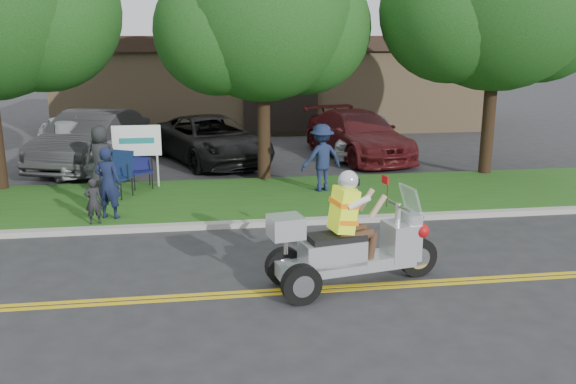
{
  "coord_description": "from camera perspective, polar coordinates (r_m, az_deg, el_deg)",
  "views": [
    {
      "loc": [
        -1.23,
        -9.52,
        4.01
      ],
      "look_at": [
        0.43,
        2.0,
        1.01
      ],
      "focal_mm": 38.0,
      "sensor_mm": 36.0,
      "label": 1
    }
  ],
  "objects": [
    {
      "name": "spectator_chair_b",
      "position": [
        16.33,
        -17.09,
        3.02
      ],
      "size": [
        0.86,
        0.58,
        1.7
      ],
      "primitive_type": "imported",
      "rotation": [
        0.0,
        0.0,
        3.19
      ],
      "color": "black",
      "rests_on": "grass_verge"
    },
    {
      "name": "spectator_chair_a",
      "position": [
        15.68,
        3.16,
        3.24
      ],
      "size": [
        1.26,
        0.96,
        1.73
      ],
      "primitive_type": "imported",
      "rotation": [
        0.0,
        0.0,
        3.46
      ],
      "color": "#172242",
      "rests_on": "grass_verge"
    },
    {
      "name": "parked_car_mid",
      "position": [
        19.94,
        -7.2,
        4.9
      ],
      "size": [
        4.28,
        5.89,
        1.49
      ],
      "primitive_type": "imported",
      "rotation": [
        0.0,
        0.0,
        0.38
      ],
      "color": "black",
      "rests_on": "ground"
    },
    {
      "name": "lawn_chair_a",
      "position": [
        15.71,
        -15.45,
        1.92
      ],
      "size": [
        0.82,
        0.83,
        1.14
      ],
      "rotation": [
        0.0,
        0.0,
        -0.49
      ],
      "color": "black",
      "rests_on": "grass_verge"
    },
    {
      "name": "centerline_near",
      "position": [
        9.87,
        -0.34,
        -9.48
      ],
      "size": [
        60.0,
        0.1,
        0.01
      ],
      "primitive_type": "cube",
      "color": "gold",
      "rests_on": "ground"
    },
    {
      "name": "parked_car_right",
      "position": [
        20.68,
        6.57,
        5.35
      ],
      "size": [
        3.21,
        5.68,
        1.55
      ],
      "primitive_type": "imported",
      "rotation": [
        0.0,
        0.0,
        0.2
      ],
      "color": "#4D1215",
      "rests_on": "ground"
    },
    {
      "name": "ground",
      "position": [
        10.4,
        -0.78,
        -8.23
      ],
      "size": [
        120.0,
        120.0,
        0.0
      ],
      "primitive_type": "plane",
      "color": "#28282B",
      "rests_on": "ground"
    },
    {
      "name": "grass_verge",
      "position": [
        15.29,
        -3.31,
        -0.57
      ],
      "size": [
        60.0,
        4.0,
        0.1
      ],
      "primitive_type": "cube",
      "color": "#294E14",
      "rests_on": "ground"
    },
    {
      "name": "curb",
      "position": [
        13.23,
        -2.49,
        -2.94
      ],
      "size": [
        60.0,
        0.25,
        0.12
      ],
      "primitive_type": "cube",
      "color": "#A8A89E",
      "rests_on": "ground"
    },
    {
      "name": "lawn_chair_b",
      "position": [
        16.53,
        -13.63,
        2.39
      ],
      "size": [
        0.65,
        0.67,
        1.01
      ],
      "rotation": [
        0.0,
        0.0,
        0.25
      ],
      "color": "black",
      "rests_on": "grass_verge"
    },
    {
      "name": "centerline_far",
      "position": [
        10.01,
        -0.46,
        -9.12
      ],
      "size": [
        60.0,
        0.1,
        0.01
      ],
      "primitive_type": "cube",
      "color": "gold",
      "rests_on": "ground"
    },
    {
      "name": "parked_car_far_left",
      "position": [
        19.84,
        -19.1,
        4.43
      ],
      "size": [
        3.6,
        5.28,
        1.67
      ],
      "primitive_type": "imported",
      "rotation": [
        0.0,
        0.0,
        0.37
      ],
      "color": "#B7BABF",
      "rests_on": "ground"
    },
    {
      "name": "tree_mid",
      "position": [
        16.85,
        -2.21,
        15.87
      ],
      "size": [
        5.88,
        4.8,
        7.05
      ],
      "color": "#332114",
      "rests_on": "ground"
    },
    {
      "name": "commercial_building",
      "position": [
        28.75,
        -1.76,
        10.44
      ],
      "size": [
        18.0,
        8.2,
        4.0
      ],
      "color": "#9E7F5B",
      "rests_on": "ground"
    },
    {
      "name": "child_left",
      "position": [
        13.56,
        -17.75,
        -0.83
      ],
      "size": [
        0.39,
        0.28,
        0.99
      ],
      "primitive_type": "imported",
      "rotation": [
        0.0,
        0.0,
        3.28
      ],
      "color": "black",
      "rests_on": "grass_verge"
    },
    {
      "name": "spectator_adult_left",
      "position": [
        13.82,
        -16.49,
        0.83
      ],
      "size": [
        0.67,
        0.55,
        1.59
      ],
      "primitive_type": "imported",
      "rotation": [
        0.0,
        0.0,
        2.8
      ],
      "color": "#131A36",
      "rests_on": "grass_verge"
    },
    {
      "name": "parked_car_far_right",
      "position": [
        21.07,
        7.24,
        5.33
      ],
      "size": [
        3.11,
        4.54,
        1.44
      ],
      "primitive_type": "imported",
      "rotation": [
        0.0,
        0.0,
        -0.37
      ],
      "color": "silver",
      "rests_on": "ground"
    },
    {
      "name": "trike_scooter",
      "position": [
        9.98,
        5.71,
        -5.1
      ],
      "size": [
        2.98,
        1.23,
        1.96
      ],
      "rotation": [
        0.0,
        0.0,
        0.19
      ],
      "color": "black",
      "rests_on": "ground"
    },
    {
      "name": "business_sign",
      "position": [
        16.44,
        -13.95,
        4.37
      ],
      "size": [
        1.25,
        0.06,
        1.75
      ],
      "color": "silver",
      "rests_on": "ground"
    },
    {
      "name": "parked_car_left",
      "position": [
        20.0,
        -17.89,
        4.72
      ],
      "size": [
        3.26,
        5.6,
        1.75
      ],
      "primitive_type": "imported",
      "rotation": [
        0.0,
        0.0,
        -0.29
      ],
      "color": "#2E2E30",
      "rests_on": "ground"
    }
  ]
}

